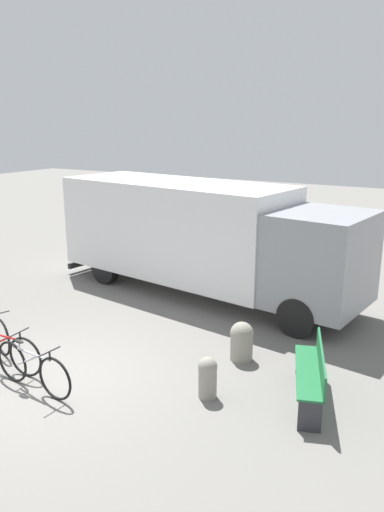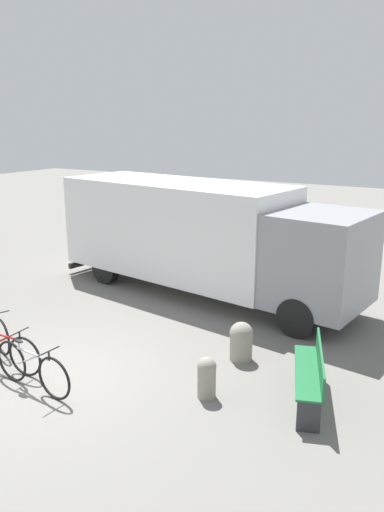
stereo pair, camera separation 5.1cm
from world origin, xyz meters
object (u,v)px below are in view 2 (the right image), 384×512
at_px(bollard_far_bench, 241,340).
at_px(bicycle_middle, 2,349).
at_px(bollard_near_bench, 207,376).
at_px(park_bench, 312,372).
at_px(bicycle_far, 32,368).
at_px(delivery_truck, 201,234).

bearing_deg(bollard_far_bench, bicycle_middle, -144.64).
bearing_deg(bicycle_middle, bollard_near_bench, 12.06).
xyz_separation_m(park_bench, bollard_near_bench, (-1.51, -0.75, -0.14)).
bearing_deg(bicycle_middle, bicycle_far, -16.86).
distance_m(delivery_truck, bicycle_far, 5.90).
height_order(delivery_truck, bollard_far_bench, delivery_truck).
bearing_deg(park_bench, bicycle_middle, 89.75).
bearing_deg(park_bench, bollard_far_bench, 45.34).
bearing_deg(bicycle_far, bollard_far_bench, 50.95).
xyz_separation_m(park_bench, bicycle_middle, (-5.15, -1.78, -0.12)).
distance_m(delivery_truck, bollard_near_bench, 5.37).
distance_m(park_bench, bollard_near_bench, 1.69).
height_order(park_bench, bicycle_middle, park_bench).
distance_m(bicycle_far, bollard_far_bench, 3.76).
height_order(bicycle_middle, bollard_near_bench, bicycle_middle).
xyz_separation_m(delivery_truck, bicycle_middle, (-1.00, -5.54, -1.19)).
xyz_separation_m(bicycle_middle, bicycle_far, (1.01, -0.24, 0.00)).
relative_size(delivery_truck, bollard_far_bench, 11.43).
distance_m(bicycle_middle, bicycle_far, 1.04).
bearing_deg(bicycle_far, delivery_truck, 93.75).
relative_size(bicycle_middle, bollard_far_bench, 2.42).
height_order(bicycle_middle, bicycle_far, same).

